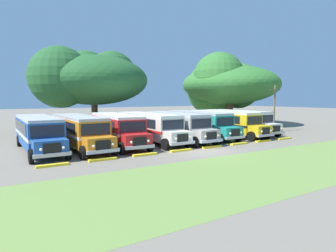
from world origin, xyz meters
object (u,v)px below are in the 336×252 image
Objects in this scene: parked_bus_slot_6 at (225,122)px; parked_bus_slot_7 at (239,120)px; parked_bus_slot_5 at (199,123)px; broad_shade_tree at (90,79)px; parked_bus_slot_3 at (149,126)px; secondary_tree at (225,85)px; parked_bus_slot_4 at (176,125)px; parked_bus_slot_2 at (117,128)px; parked_bus_slot_0 at (38,132)px; utility_pole at (274,107)px; parked_bus_slot_1 at (79,130)px.

parked_bus_slot_7 is at bearing 101.96° from parked_bus_slot_6.
parked_bus_slot_5 is 0.71× the size of broad_shade_tree.
parked_bus_slot_5 is (6.36, 0.19, 0.00)m from parked_bus_slot_3.
secondary_tree is at bearing -5.52° from broad_shade_tree.
parked_bus_slot_7 is 0.71× the size of broad_shade_tree.
parked_bus_slot_4 is 0.71× the size of broad_shade_tree.
parked_bus_slot_4 is 1.00× the size of parked_bus_slot_7.
parked_bus_slot_2 is 13.28m from parked_bus_slot_6.
parked_bus_slot_0 is 1.00× the size of parked_bus_slot_7.
parked_bus_slot_6 is (13.27, -0.34, 0.00)m from parked_bus_slot_2.
parked_bus_slot_6 is at bearing 91.86° from parked_bus_slot_2.
broad_shade_tree is at bearing -146.45° from parked_bus_slot_5.
parked_bus_slot_2 is 9.76m from parked_bus_slot_5.
parked_bus_slot_7 is (16.24, 0.42, 0.00)m from parked_bus_slot_2.
parked_bus_slot_6 is 8.00m from utility_pole.
parked_bus_slot_3 is at bearing -93.74° from parked_bus_slot_6.
secondary_tree is at bearing 118.04° from parked_bus_slot_2.
parked_bus_slot_1 is 24.68m from utility_pole.
secondary_tree is at bearing 146.90° from parked_bus_slot_7.
parked_bus_slot_3 is 17.78m from utility_pole.
broad_shade_tree reaches higher than parked_bus_slot_5.
secondary_tree is (23.41, 10.78, 4.94)m from parked_bus_slot_2.
parked_bus_slot_6 is (3.52, -0.43, 0.00)m from parked_bus_slot_5.
broad_shade_tree reaches higher than parked_bus_slot_3.
parked_bus_slot_4 is 1.80× the size of utility_pole.
parked_bus_slot_7 is at bearing 163.22° from utility_pole.
parked_bus_slot_6 is 1.81× the size of utility_pole.
parked_bus_slot_2 is 1.01× the size of parked_bus_slot_5.
broad_shade_tree reaches higher than parked_bus_slot_1.
parked_bus_slot_2 is 1.00× the size of parked_bus_slot_7.
parked_bus_slot_3 is (6.93, 0.09, 0.00)m from parked_bus_slot_1.
parked_bus_slot_1 is 29.51m from secondary_tree.
parked_bus_slot_2 is 1.00× the size of parked_bus_slot_6.
secondary_tree reaches higher than parked_bus_slot_6.
parked_bus_slot_7 is (19.78, 0.60, 0.00)m from parked_bus_slot_1.
parked_bus_slot_1 is 9.93m from parked_bus_slot_4.
parked_bus_slot_2 is 26.25m from secondary_tree.
secondary_tree is (17.02, 11.17, 4.94)m from parked_bus_slot_4.
parked_bus_slot_3 is (10.11, -0.39, 0.00)m from parked_bus_slot_0.
parked_bus_slot_3 is 0.64× the size of secondary_tree.
utility_pole reaches higher than parked_bus_slot_7.
parked_bus_slot_1 is 6.93m from parked_bus_slot_3.
parked_bus_slot_2 is at bearing -89.20° from parked_bus_slot_5.
parked_bus_slot_5 and parked_bus_slot_6 have the same top height.
parked_bus_slot_6 is at bearing 86.94° from parked_bus_slot_3.
parked_bus_slot_5 is at bearing -99.36° from parked_bus_slot_6.
parked_bus_slot_2 is 1.00× the size of parked_bus_slot_3.
parked_bus_slot_1 and parked_bus_slot_6 have the same top height.
parked_bus_slot_7 is 13.54m from secondary_tree.
parked_bus_slot_4 is at bearing -91.88° from parked_bus_slot_6.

